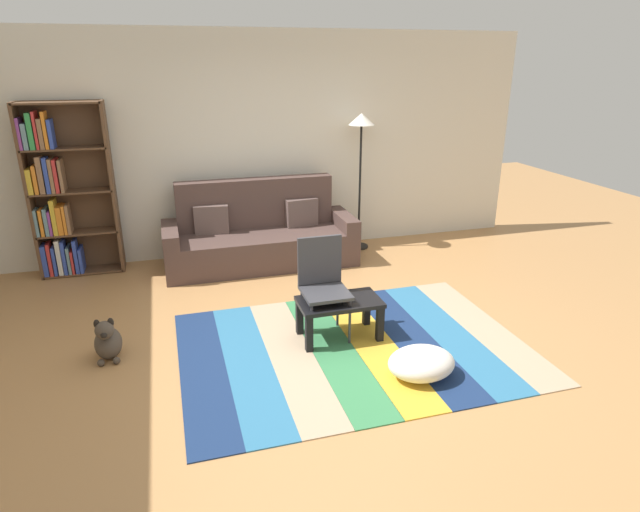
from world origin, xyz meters
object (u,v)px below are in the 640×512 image
at_px(dog, 108,341).
at_px(standing_lamp, 361,137).
at_px(pouf, 421,363).
at_px(bookshelf, 62,197).
at_px(tv_remote, 338,300).
at_px(folding_chair, 323,279).
at_px(couch, 260,237).
at_px(coffee_table, 339,308).

xyz_separation_m(dog, standing_lamp, (2.97, 2.06, 1.29)).
height_order(pouf, dog, dog).
height_order(bookshelf, standing_lamp, bookshelf).
xyz_separation_m(tv_remote, folding_chair, (-0.10, 0.14, 0.16)).
relative_size(bookshelf, dog, 4.88).
distance_m(couch, tv_remote, 2.10).
xyz_separation_m(coffee_table, tv_remote, (-0.02, -0.02, 0.08)).
bearing_deg(standing_lamp, couch, -171.46).
height_order(dog, folding_chair, folding_chair).
xyz_separation_m(bookshelf, pouf, (2.90, -3.13, -0.79)).
distance_m(bookshelf, coffee_table, 3.47).
distance_m(standing_lamp, folding_chair, 2.59).
distance_m(couch, coffee_table, 2.09).
bearing_deg(coffee_table, tv_remote, -131.43).
bearing_deg(folding_chair, coffee_table, -14.95).
bearing_deg(coffee_table, standing_lamp, 65.80).
relative_size(couch, bookshelf, 1.16).
bearing_deg(bookshelf, couch, -7.46).
bearing_deg(pouf, dog, 157.19).
relative_size(pouf, folding_chair, 0.60).
relative_size(standing_lamp, tv_remote, 11.56).
xyz_separation_m(standing_lamp, tv_remote, (-1.03, -2.28, -1.07)).
bearing_deg(tv_remote, coffee_table, 51.27).
relative_size(bookshelf, coffee_table, 2.68).
height_order(couch, standing_lamp, standing_lamp).
bearing_deg(bookshelf, dog, -75.92).
bearing_deg(standing_lamp, folding_chair, -117.94).
bearing_deg(couch, bookshelf, 172.54).
distance_m(coffee_table, dog, 1.97).
distance_m(pouf, dog, 2.57).
relative_size(coffee_table, tv_remote, 4.84).
xyz_separation_m(pouf, dog, (-2.37, 1.00, 0.03)).
xyz_separation_m(dog, folding_chair, (1.83, -0.08, 0.37)).
distance_m(bookshelf, standing_lamp, 3.55).
height_order(couch, dog, couch).
xyz_separation_m(coffee_table, pouf, (0.41, -0.79, -0.17)).
height_order(coffee_table, standing_lamp, standing_lamp).
distance_m(couch, pouf, 2.95).
bearing_deg(pouf, tv_remote, 119.18).
bearing_deg(standing_lamp, dog, -145.29).
xyz_separation_m(couch, standing_lamp, (1.35, 0.20, 1.11)).
xyz_separation_m(bookshelf, tv_remote, (2.47, -2.36, -0.54)).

